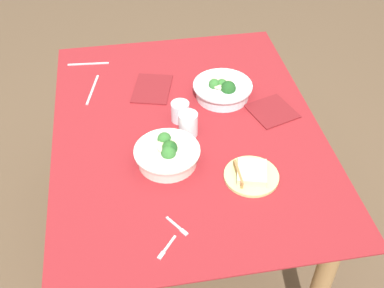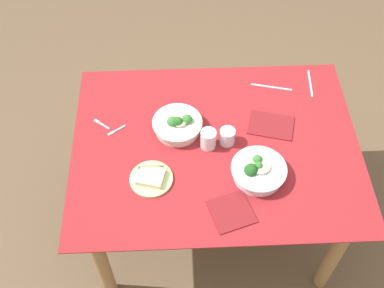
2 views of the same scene
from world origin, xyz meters
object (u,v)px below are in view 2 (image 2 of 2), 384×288
at_px(bread_side_plate, 151,178).
at_px(table_knife_left, 271,87).
at_px(napkin_folded_upper, 271,125).
at_px(water_glass_side, 227,137).
at_px(napkin_folded_lower, 231,212).
at_px(broccoli_bowl_far, 258,171).
at_px(fork_by_near_bowl, 101,124).
at_px(fork_by_far_bowl, 116,131).
at_px(broccoli_bowl_near, 178,125).
at_px(water_glass_center, 208,140).
at_px(table_knife_right, 310,84).

distance_m(bread_side_plate, table_knife_left, 0.81).
height_order(table_knife_left, napkin_folded_upper, napkin_folded_upper).
relative_size(water_glass_side, napkin_folded_lower, 0.47).
distance_m(broccoli_bowl_far, fork_by_near_bowl, 0.79).
relative_size(bread_side_plate, napkin_folded_upper, 0.91).
xyz_separation_m(bread_side_plate, water_glass_side, (-0.35, -0.20, 0.03)).
bearing_deg(table_knife_left, bread_side_plate, -125.08).
height_order(broccoli_bowl_far, fork_by_near_bowl, broccoli_bowl_far).
height_order(bread_side_plate, fork_by_far_bowl, bread_side_plate).
xyz_separation_m(broccoli_bowl_far, table_knife_left, (-0.14, -0.54, -0.03)).
bearing_deg(water_glass_side, bread_side_plate, 29.00).
relative_size(broccoli_bowl_near, napkin_folded_lower, 1.38).
bearing_deg(napkin_folded_lower, bread_side_plate, -27.69).
relative_size(broccoli_bowl_far, water_glass_side, 3.05).
bearing_deg(table_knife_left, broccoli_bowl_far, -91.08).
bearing_deg(broccoli_bowl_far, broccoli_bowl_near, -38.59).
bearing_deg(water_glass_side, broccoli_bowl_far, 121.05).
relative_size(water_glass_center, napkin_folded_lower, 0.56).
bearing_deg(napkin_folded_upper, water_glass_center, 19.45).
xyz_separation_m(broccoli_bowl_near, water_glass_side, (-0.23, 0.08, 0.00)).
xyz_separation_m(bread_side_plate, napkin_folded_lower, (-0.34, 0.18, -0.01)).
xyz_separation_m(broccoli_bowl_near, fork_by_far_bowl, (0.30, -0.01, -0.04)).
relative_size(water_glass_center, table_knife_right, 0.52).
bearing_deg(fork_by_near_bowl, napkin_folded_lower, 178.42).
bearing_deg(napkin_folded_upper, napkin_folded_lower, 63.12).
bearing_deg(broccoli_bowl_far, water_glass_side, -58.95).
distance_m(fork_by_far_bowl, table_knife_right, 1.02).
relative_size(fork_by_far_bowl, napkin_folded_upper, 0.40).
distance_m(fork_by_near_bowl, napkin_folded_lower, 0.77).
height_order(table_knife_right, napkin_folded_upper, napkin_folded_upper).
bearing_deg(napkin_folded_lower, fork_by_near_bowl, -40.87).
xyz_separation_m(water_glass_side, fork_by_near_bowl, (0.60, -0.13, -0.04)).
bearing_deg(napkin_folded_lower, water_glass_side, -91.92).
xyz_separation_m(broccoli_bowl_near, fork_by_near_bowl, (0.37, -0.05, -0.04)).
distance_m(water_glass_side, table_knife_left, 0.43).
relative_size(fork_by_near_bowl, table_knife_right, 0.43).
relative_size(broccoli_bowl_near, water_glass_side, 2.93).
height_order(broccoli_bowl_far, water_glass_center, broccoli_bowl_far).
bearing_deg(napkin_folded_upper, table_knife_right, -131.99).
relative_size(broccoli_bowl_near, table_knife_left, 1.12).
bearing_deg(broccoli_bowl_far, bread_side_plate, -0.10).
xyz_separation_m(fork_by_near_bowl, table_knife_left, (-0.86, -0.21, -0.00)).
bearing_deg(fork_by_far_bowl, table_knife_left, 163.56).
height_order(water_glass_side, napkin_folded_upper, water_glass_side).
xyz_separation_m(fork_by_far_bowl, fork_by_near_bowl, (0.07, -0.05, 0.00)).
bearing_deg(broccoli_bowl_far, fork_by_far_bowl, -23.80).
distance_m(table_knife_left, napkin_folded_upper, 0.26).
height_order(broccoli_bowl_far, fork_by_far_bowl, broccoli_bowl_far).
relative_size(water_glass_side, table_knife_left, 0.38).
bearing_deg(bread_side_plate, water_glass_side, -151.00).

